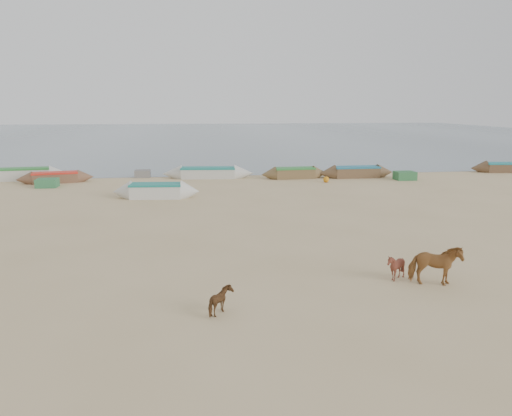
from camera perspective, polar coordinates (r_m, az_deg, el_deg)
The scene contains 8 objects.
ground at distance 19.26m, azimuth 1.59°, elevation -5.30°, with size 140.00×140.00×0.00m, color tan.
sea at distance 100.38m, azimuth -6.01°, elevation 8.36°, with size 160.00×160.00×0.00m, color slate.
cow_adult at distance 16.82m, azimuth 19.77°, elevation -6.16°, with size 0.72×1.57×1.33m, color #9C6633.
calf_front at distance 16.98m, azimuth 15.69°, elevation -6.50°, with size 0.72×0.81×0.90m, color #5F2A1E.
calf_right at distance 13.84m, azimuth -3.98°, elevation -10.58°, with size 0.75×0.64×0.76m, color brown.
near_canoe at distance 31.42m, azimuth -11.34°, elevation 1.95°, with size 5.32×1.39×0.89m, color silver, non-canonical shape.
waterline_canoes at distance 39.23m, azimuth -6.27°, elevation 3.98°, with size 53.87×3.76×0.94m.
beach_clutter at distance 38.82m, azimuth 3.42°, elevation 3.75°, with size 46.69×5.46×0.64m.
Camera 1 is at (-2.98, -18.18, 5.60)m, focal length 35.00 mm.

